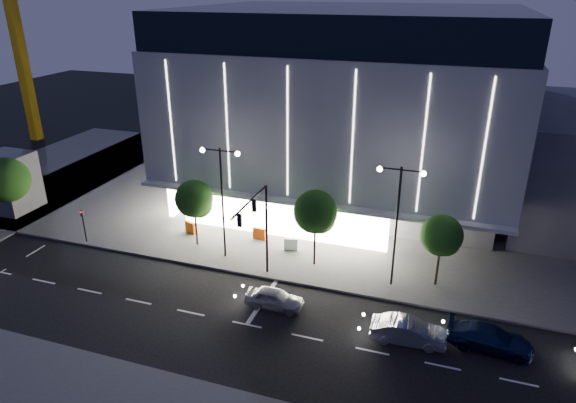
% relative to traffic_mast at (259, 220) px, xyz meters
% --- Properties ---
extents(ground, '(160.00, 160.00, 0.00)m').
position_rel_traffic_mast_xyz_m(ground, '(-1.00, -3.34, -5.03)').
color(ground, black).
rests_on(ground, ground).
extents(sidewalk_museum, '(70.00, 40.00, 0.15)m').
position_rel_traffic_mast_xyz_m(sidewalk_museum, '(4.00, 20.66, -4.95)').
color(sidewalk_museum, '#474747').
rests_on(sidewalk_museum, ground).
extents(sidewalk_west, '(16.00, 50.00, 0.15)m').
position_rel_traffic_mast_xyz_m(sidewalk_west, '(-31.00, 6.66, -4.95)').
color(sidewalk_west, '#474747').
rests_on(sidewalk_west, ground).
extents(museum, '(30.00, 25.80, 18.00)m').
position_rel_traffic_mast_xyz_m(museum, '(1.98, 18.97, 4.25)').
color(museum, '#4C4C51').
rests_on(museum, ground).
extents(traffic_mast, '(0.33, 5.89, 7.07)m').
position_rel_traffic_mast_xyz_m(traffic_mast, '(0.00, 0.00, 0.00)').
color(traffic_mast, black).
rests_on(traffic_mast, ground).
extents(street_lamp_west, '(3.16, 0.36, 9.00)m').
position_rel_traffic_mast_xyz_m(street_lamp_west, '(-4.00, 2.66, 0.93)').
color(street_lamp_west, black).
rests_on(street_lamp_west, ground).
extents(street_lamp_east, '(3.16, 0.36, 9.00)m').
position_rel_traffic_mast_xyz_m(street_lamp_east, '(9.00, 2.66, 0.93)').
color(street_lamp_east, black).
rests_on(street_lamp_east, ground).
extents(ped_signal_far, '(0.22, 0.24, 3.00)m').
position_rel_traffic_mast_xyz_m(ped_signal_far, '(-16.00, 1.16, -3.14)').
color(ped_signal_far, black).
rests_on(ped_signal_far, ground).
extents(tree_left, '(3.02, 3.02, 5.72)m').
position_rel_traffic_mast_xyz_m(tree_left, '(-6.97, 3.68, -0.99)').
color(tree_left, black).
rests_on(tree_left, ground).
extents(tree_mid, '(3.25, 3.25, 6.15)m').
position_rel_traffic_mast_xyz_m(tree_mid, '(3.03, 3.68, -0.69)').
color(tree_mid, black).
rests_on(tree_mid, ground).
extents(tree_right, '(2.91, 2.91, 5.51)m').
position_rel_traffic_mast_xyz_m(tree_right, '(12.03, 3.68, -1.14)').
color(tree_right, black).
rests_on(tree_right, ground).
extents(car_lead, '(3.96, 1.63, 1.34)m').
position_rel_traffic_mast_xyz_m(car_lead, '(2.00, -2.46, -4.36)').
color(car_lead, '#9EA2A5').
rests_on(car_lead, ground).
extents(car_second, '(4.57, 1.82, 1.48)m').
position_rel_traffic_mast_xyz_m(car_second, '(10.83, -3.27, -4.29)').
color(car_second, '#B1B3B9').
rests_on(car_second, ground).
extents(car_third, '(4.99, 2.28, 1.42)m').
position_rel_traffic_mast_xyz_m(car_third, '(15.48, -2.33, -4.32)').
color(car_third, '#121D44').
rests_on(car_third, ground).
extents(barrier_a, '(1.12, 0.62, 1.00)m').
position_rel_traffic_mast_xyz_m(barrier_a, '(-8.56, 5.38, -4.38)').
color(barrier_a, '#E7540C').
rests_on(barrier_a, sidewalk_museum).
extents(barrier_c, '(1.11, 0.30, 1.00)m').
position_rel_traffic_mast_xyz_m(barrier_c, '(-2.50, 6.17, -4.38)').
color(barrier_c, '#EF4F0D').
rests_on(barrier_c, sidewalk_museum).
extents(barrier_d, '(1.13, 0.47, 1.00)m').
position_rel_traffic_mast_xyz_m(barrier_d, '(0.61, 5.22, -4.38)').
color(barrier_d, white).
rests_on(barrier_d, sidewalk_museum).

